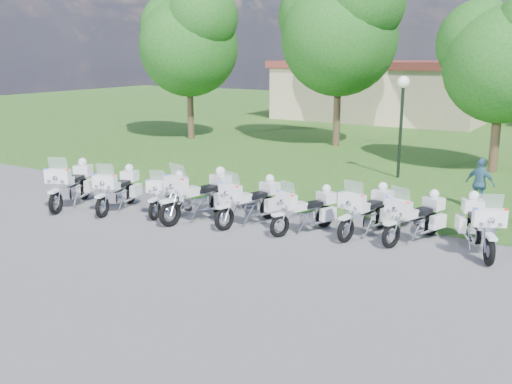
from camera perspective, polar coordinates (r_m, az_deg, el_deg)
The scene contains 17 objects.
ground at distance 15.08m, azimuth -2.62°, elevation -4.40°, with size 100.00×100.00×0.00m, color #5A5A5F.
grass_lawn at distance 39.91m, azimuth 20.04°, elevation 6.22°, with size 100.00×48.00×0.01m, color #26601E.
motorcycle_0 at distance 18.78m, azimuth -17.92°, elevation 0.81°, with size 1.39×2.38×1.68m.
motorcycle_1 at distance 17.93m, azimuth -13.59°, elevation 0.34°, with size 1.16×2.28×1.56m.
motorcycle_2 at distance 17.30m, azimuth -8.66°, elevation -0.11°, with size 0.96×2.10×1.42m.
motorcycle_3 at distance 16.49m, azimuth -5.64°, elevation -0.23°, with size 1.21×2.55×1.74m.
motorcycle_4 at distance 15.98m, azimuth -0.50°, elevation -0.85°, with size 1.15×2.32×1.59m.
motorcycle_5 at distance 15.34m, azimuth 5.11°, elevation -1.72°, with size 1.25×2.06×1.47m.
motorcycle_6 at distance 15.33m, azimuth 11.08°, elevation -1.78°, with size 1.05×2.32×1.58m.
motorcycle_7 at distance 15.08m, azimuth 15.71°, elevation -2.40°, with size 1.25×2.16×1.52m.
motorcycle_8 at distance 14.80m, azimuth 21.44°, elevation -3.00°, with size 1.41×2.23×1.61m.
lamp_post at distance 22.25m, azimuth 14.43°, elevation 8.81°, with size 0.44×0.44×3.86m.
tree_0 at distance 31.98m, azimuth -6.79°, elevation 15.12°, with size 6.22×5.31×8.29m.
tree_1 at distance 29.61m, azimuth 8.31°, elevation 16.09°, with size 6.75×5.76×9.00m.
tree_2 at distance 24.52m, azimuth 23.45°, elevation 12.59°, with size 5.28×4.51×7.04m.
building_west at distance 42.31m, azimuth 12.52°, elevation 9.92°, with size 14.56×8.32×4.10m.
bystander_c at distance 18.74m, azimuth 21.50°, elevation 0.76°, with size 0.93×0.39×1.58m, color #376484.
Camera 1 is at (8.15, -11.78, 4.71)m, focal length 40.00 mm.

